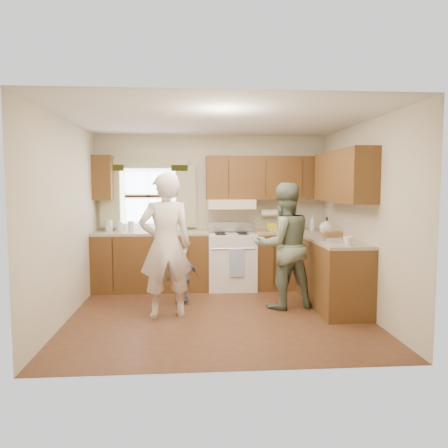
{
  "coord_description": "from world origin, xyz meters",
  "views": [
    {
      "loc": [
        -0.34,
        -5.54,
        1.68
      ],
      "look_at": [
        0.1,
        0.4,
        1.15
      ],
      "focal_mm": 35.0,
      "sensor_mm": 36.0,
      "label": 1
    }
  ],
  "objects": [
    {
      "name": "woman_right",
      "position": [
        0.91,
        0.29,
        0.86
      ],
      "size": [
        0.95,
        0.81,
        1.71
      ],
      "primitive_type": "imported",
      "rotation": [
        0.0,
        0.0,
        3.35
      ],
      "color": "#234125",
      "rests_on": "ground"
    },
    {
      "name": "child",
      "position": [
        -0.47,
        0.52,
        0.39
      ],
      "size": [
        0.5,
        0.33,
        0.78
      ],
      "primitive_type": "imported",
      "rotation": [
        0.0,
        0.0,
        3.47
      ],
      "color": "slate",
      "rests_on": "ground"
    },
    {
      "name": "woman_left",
      "position": [
        -0.67,
        -0.03,
        0.92
      ],
      "size": [
        0.75,
        0.57,
        1.84
      ],
      "primitive_type": "imported",
      "rotation": [
        0.0,
        0.0,
        3.35
      ],
      "color": "silver",
      "rests_on": "ground"
    },
    {
      "name": "room",
      "position": [
        0.0,
        0.0,
        1.25
      ],
      "size": [
        3.8,
        3.8,
        3.8
      ],
      "color": "#492A16",
      "rests_on": "ground"
    },
    {
      "name": "stove",
      "position": [
        0.3,
        1.44,
        0.47
      ],
      "size": [
        0.76,
        0.67,
        1.07
      ],
      "color": "silver",
      "rests_on": "ground"
    },
    {
      "name": "kitchen_fixtures",
      "position": [
        0.61,
        1.08,
        0.84
      ],
      "size": [
        3.8,
        2.25,
        2.15
      ],
      "color": "#43240E",
      "rests_on": "ground"
    }
  ]
}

